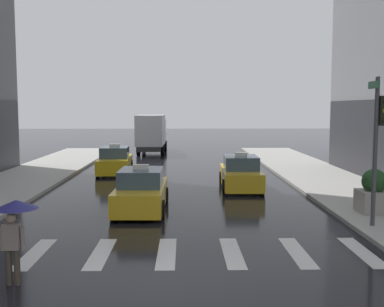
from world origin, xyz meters
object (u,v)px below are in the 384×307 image
(pedestrian_with_umbrella, at_px, (15,219))
(taxi_third, at_px, (115,162))
(taxi_lead, at_px, (141,192))
(traffic_light_pole, at_px, (379,130))
(taxi_second, at_px, (241,174))
(planter_near_corner, at_px, (374,193))
(box_truck, at_px, (152,132))

(pedestrian_with_umbrella, bearing_deg, taxi_third, 91.21)
(taxi_lead, distance_m, taxi_third, 10.64)
(traffic_light_pole, xyz_separation_m, taxi_third, (-10.39, 13.46, -2.53))
(taxi_lead, xyz_separation_m, taxi_third, (-2.51, 10.34, 0.00))
(traffic_light_pole, distance_m, taxi_third, 17.19)
(taxi_third, bearing_deg, taxi_second, -38.32)
(taxi_lead, distance_m, taxi_second, 6.58)
(taxi_lead, xyz_separation_m, planter_near_corner, (8.60, -1.16, 0.15))
(taxi_second, bearing_deg, taxi_lead, -132.51)
(taxi_lead, distance_m, pedestrian_with_umbrella, 8.03)
(pedestrian_with_umbrella, bearing_deg, taxi_lead, 74.58)
(box_truck, relative_size, planter_near_corner, 4.73)
(taxi_third, distance_m, pedestrian_with_umbrella, 18.07)
(traffic_light_pole, height_order, planter_near_corner, traffic_light_pole)
(traffic_light_pole, height_order, taxi_lead, traffic_light_pole)
(taxi_lead, height_order, pedestrian_with_umbrella, pedestrian_with_umbrella)
(taxi_third, relative_size, pedestrian_with_umbrella, 2.37)
(taxi_lead, bearing_deg, traffic_light_pole, -21.57)
(taxi_lead, bearing_deg, pedestrian_with_umbrella, -105.42)
(taxi_lead, relative_size, box_truck, 0.60)
(traffic_light_pole, height_order, box_truck, traffic_light_pole)
(traffic_light_pole, distance_m, taxi_lead, 8.85)
(box_truck, bearing_deg, taxi_second, -72.76)
(taxi_third, height_order, box_truck, box_truck)
(taxi_lead, relative_size, taxi_second, 1.00)
(taxi_third, relative_size, planter_near_corner, 2.88)
(taxi_third, xyz_separation_m, pedestrian_with_umbrella, (0.38, -18.05, 0.79))
(traffic_light_pole, relative_size, planter_near_corner, 3.00)
(taxi_lead, height_order, planter_near_corner, taxi_lead)
(traffic_light_pole, xyz_separation_m, taxi_lead, (-7.89, 3.12, -2.53))
(box_truck, height_order, planter_near_corner, box_truck)
(taxi_second, distance_m, box_truck, 18.72)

